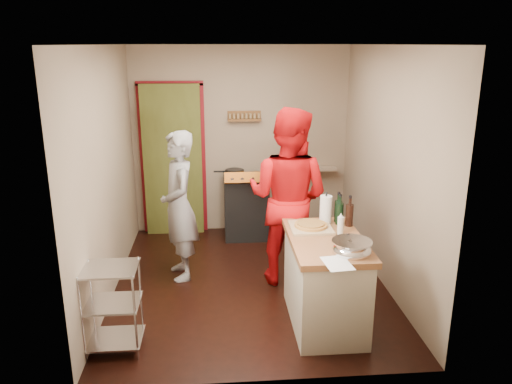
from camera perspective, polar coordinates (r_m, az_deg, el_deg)
floor at (r=5.79m, az=-0.71°, el=-10.21°), size 3.50×3.50×0.00m
back_wall at (r=7.09m, az=-6.94°, el=4.46°), size 3.00×0.44×2.60m
left_wall at (r=5.44m, az=-16.74°, el=1.95°), size 0.04×3.50×2.60m
right_wall at (r=5.63m, az=14.67°, el=2.60°), size 0.04×3.50×2.60m
ceiling at (r=5.16m, az=-0.82°, el=16.61°), size 3.00×3.50×0.02m
stove at (r=6.93m, az=-1.15°, el=-1.55°), size 0.60×0.63×1.00m
wire_shelving at (r=4.60m, az=-16.11°, el=-12.26°), size 0.48×0.40×0.80m
island at (r=4.87m, az=7.93°, el=-9.71°), size 0.68×1.29×1.18m
person_stripe at (r=5.68m, az=-8.78°, el=-1.62°), size 0.55×0.70×1.71m
person_red at (r=5.49m, az=3.66°, el=-0.63°), size 1.21×1.13×1.98m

